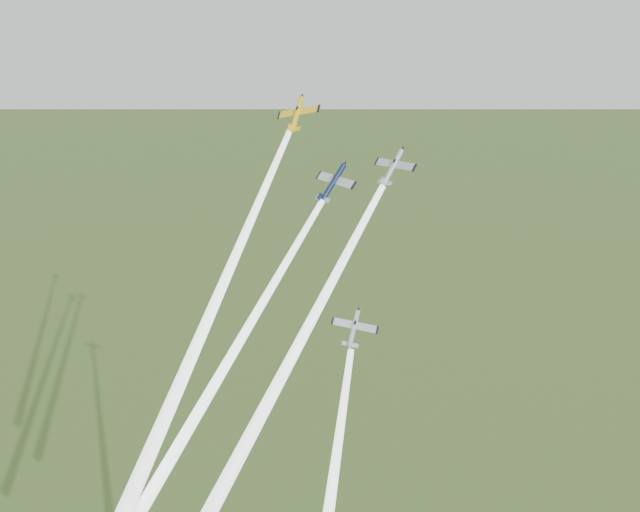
{
  "coord_description": "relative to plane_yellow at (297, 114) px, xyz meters",
  "views": [
    {
      "loc": [
        50.18,
        -104.45,
        126.99
      ],
      "look_at": [
        0.0,
        -6.0,
        92.0
      ],
      "focal_mm": 45.0,
      "sensor_mm": 36.0,
      "label": 1
    }
  ],
  "objects": [
    {
      "name": "plane_silver_right",
      "position": [
        19.35,
        -7.08,
        -5.45
      ],
      "size": [
        8.74,
        7.69,
        6.35
      ],
      "primitive_type": null,
      "rotation": [
        0.86,
        -0.01,
        -0.33
      ],
      "color": "#AFB7BE"
    },
    {
      "name": "smoke_trail_silver_right",
      "position": [
        12.37,
        -27.74,
        -31.0
      ],
      "size": [
        15.45,
        39.84,
        47.76
      ],
      "primitive_type": null,
      "rotation": [
        -0.71,
        0.0,
        -0.33
      ],
      "color": "white"
    },
    {
      "name": "plane_silver_low",
      "position": [
        17.07,
        -14.69,
        -27.85
      ],
      "size": [
        7.4,
        6.92,
        6.74
      ],
      "primitive_type": null,
      "rotation": [
        0.86,
        0.12,
        0.24
      ],
      "color": "#AFB5BE"
    },
    {
      "name": "smoke_trail_navy",
      "position": [
        -0.53,
        -27.84,
        -37.98
      ],
      "size": [
        20.18,
        44.17,
        54.32
      ],
      "primitive_type": null,
      "rotation": [
        -0.71,
        0.0,
        -0.39
      ],
      "color": "white"
    },
    {
      "name": "plane_navy",
      "position": [
        8.92,
        -5.12,
        -9.16
      ],
      "size": [
        10.34,
        9.01,
        7.46
      ],
      "primitive_type": null,
      "rotation": [
        0.86,
        0.04,
        -0.39
      ],
      "color": "#0E1A3E"
    },
    {
      "name": "smoke_trail_yellow",
      "position": [
        -2.41,
        -21.97,
        -25.9
      ],
      "size": [
        6.91,
        41.86,
        48.46
      ],
      "primitive_type": null,
      "rotation": [
        -0.71,
        0.0,
        -0.11
      ],
      "color": "white"
    },
    {
      "name": "plane_yellow",
      "position": [
        0.0,
        0.0,
        0.0
      ],
      "size": [
        8.9,
        7.18,
        8.52
      ],
      "primitive_type": null,
      "rotation": [
        0.86,
        -0.21,
        -0.11
      ],
      "color": "yellow"
    }
  ]
}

